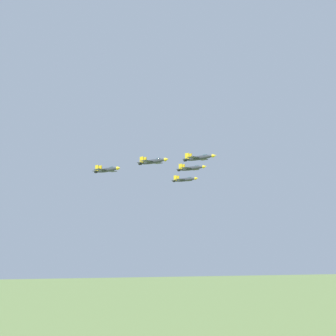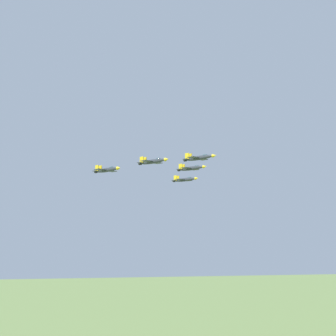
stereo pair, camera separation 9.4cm
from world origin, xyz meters
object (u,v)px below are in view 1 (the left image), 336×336
Objects in this scene: jet_left_outer at (185,180)px; jet_right_outer at (107,170)px; jet_left_wingman at (191,168)px; jet_right_wingman at (153,161)px; jet_lead at (199,158)px.

jet_left_outer reaches higher than jet_right_outer.
jet_right_outer is (41.68, 32.47, -0.63)m from jet_left_outer.
jet_right_wingman is (20.84, 16.23, 0.03)m from jet_left_wingman.
jet_right_wingman is 1.02× the size of jet_left_outer.
jet_lead is 20.45m from jet_left_wingman.
jet_left_outer is at bearing 110.87° from jet_right_wingman.
jet_right_outer is at bearing -140.03° from jet_lead.
jet_right_wingman reaches higher than jet_left_wingman.
jet_lead is 1.02× the size of jet_right_outer.
jet_left_outer is 52.84m from jet_right_outer.
jet_lead is 41.03m from jet_left_outer.
jet_left_wingman is 20.61m from jet_left_outer.
jet_lead reaches higher than jet_left_outer.
jet_right_wingman is 20.71m from jet_right_outer.
jet_right_wingman is at bearing 40.50° from jet_right_outer.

